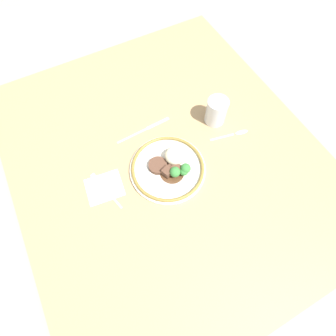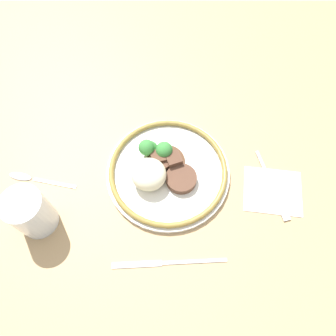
# 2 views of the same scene
# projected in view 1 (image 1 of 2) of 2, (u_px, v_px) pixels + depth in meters

# --- Properties ---
(ground_plane) EXTENTS (8.00, 8.00, 0.00)m
(ground_plane) POSITION_uv_depth(u_px,v_px,m) (166.00, 159.00, 1.02)
(ground_plane) COLOR tan
(dining_table) EXTENTS (1.11, 1.29, 0.03)m
(dining_table) POSITION_uv_depth(u_px,v_px,m) (166.00, 157.00, 1.00)
(dining_table) COLOR tan
(dining_table) RESTS_ON ground
(napkin) EXTENTS (0.14, 0.12, 0.00)m
(napkin) POSITION_uv_depth(u_px,v_px,m) (104.00, 187.00, 0.93)
(napkin) COLOR white
(napkin) RESTS_ON dining_table
(plate) EXTENTS (0.28, 0.28, 0.07)m
(plate) POSITION_uv_depth(u_px,v_px,m) (169.00, 167.00, 0.95)
(plate) COLOR silver
(plate) RESTS_ON dining_table
(juice_glass) EXTENTS (0.08, 0.08, 0.11)m
(juice_glass) POSITION_uv_depth(u_px,v_px,m) (216.00, 112.00, 1.02)
(juice_glass) COLOR orange
(juice_glass) RESTS_ON dining_table
(fork) EXTENTS (0.06, 0.17, 0.00)m
(fork) POSITION_uv_depth(u_px,v_px,m) (103.00, 187.00, 0.93)
(fork) COLOR silver
(fork) RESTS_ON napkin
(knife) EXTENTS (0.23, 0.02, 0.00)m
(knife) POSITION_uv_depth(u_px,v_px,m) (146.00, 129.00, 1.04)
(knife) COLOR silver
(knife) RESTS_ON dining_table
(spoon) EXTENTS (0.16, 0.04, 0.01)m
(spoon) POSITION_uv_depth(u_px,v_px,m) (237.00, 133.00, 1.03)
(spoon) COLOR silver
(spoon) RESTS_ON dining_table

